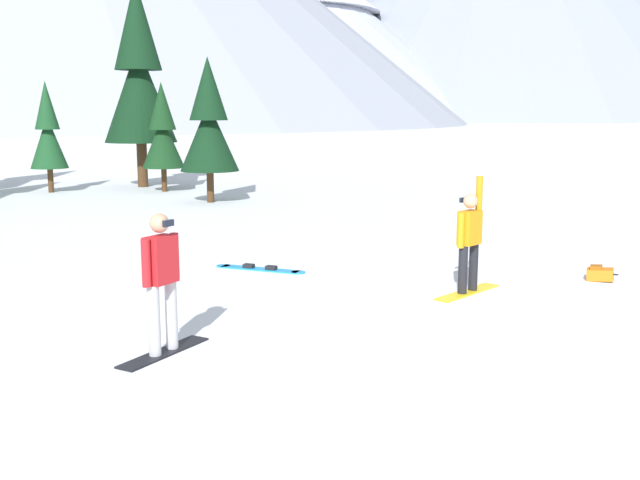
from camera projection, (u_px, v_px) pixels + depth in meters
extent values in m
plane|color=white|center=(438.00, 332.00, 10.20)|extent=(800.00, 800.00, 0.00)
cube|color=black|center=(164.00, 352.00, 9.32)|extent=(1.20, 1.23, 0.02)
cylinder|color=#B7B7BC|center=(171.00, 314.00, 9.38)|extent=(0.15, 0.15, 0.88)
cylinder|color=#B7B7BC|center=(154.00, 321.00, 9.11)|extent=(0.15, 0.15, 0.88)
cube|color=red|center=(161.00, 260.00, 9.12)|extent=(0.45, 0.45, 0.58)
cylinder|color=red|center=(175.00, 256.00, 9.34)|extent=(0.11, 0.11, 0.58)
cylinder|color=red|center=(146.00, 263.00, 8.89)|extent=(0.11, 0.11, 0.58)
sphere|color=tan|center=(159.00, 223.00, 9.04)|extent=(0.24, 0.24, 0.24)
cube|color=black|center=(168.00, 223.00, 8.97)|extent=(0.15, 0.15, 0.08)
cube|color=yellow|center=(467.00, 292.00, 12.40)|extent=(1.49, 1.08, 0.02)
cylinder|color=black|center=(463.00, 270.00, 12.22)|extent=(0.15, 0.15, 0.80)
cylinder|color=black|center=(473.00, 267.00, 12.45)|extent=(0.15, 0.15, 0.80)
cube|color=orange|center=(470.00, 228.00, 12.22)|extent=(0.47, 0.42, 0.56)
cylinder|color=orange|center=(461.00, 230.00, 12.03)|extent=(0.11, 0.11, 0.58)
cylinder|color=orange|center=(479.00, 194.00, 12.31)|extent=(0.11, 0.11, 0.60)
sphere|color=tan|center=(471.00, 201.00, 12.14)|extent=(0.24, 0.24, 0.24)
cube|color=black|center=(463.00, 200.00, 12.23)|extent=(0.17, 0.12, 0.08)
cube|color=#1E8CD8|center=(260.00, 269.00, 14.21)|extent=(1.44, 1.15, 0.02)
cylinder|color=#1E8CD8|center=(223.00, 266.00, 14.49)|extent=(0.37, 0.37, 0.02)
cylinder|color=#1E8CD8|center=(298.00, 272.00, 13.92)|extent=(0.37, 0.37, 0.02)
cube|color=black|center=(249.00, 266.00, 14.28)|extent=(0.24, 0.23, 0.07)
cube|color=black|center=(271.00, 268.00, 14.11)|extent=(0.24, 0.23, 0.07)
cube|color=orange|center=(600.00, 274.00, 13.29)|extent=(0.55, 0.53, 0.23)
cube|color=#A85613|center=(596.00, 267.00, 13.29)|extent=(0.30, 0.30, 0.07)
cylinder|color=black|center=(615.00, 275.00, 13.19)|extent=(0.11, 0.09, 0.02)
cylinder|color=#472D19|center=(210.00, 187.00, 24.52)|extent=(0.24, 0.24, 1.04)
cone|color=black|center=(209.00, 137.00, 24.24)|extent=(1.92, 1.92, 2.21)
cone|color=black|center=(208.00, 88.00, 23.98)|extent=(1.25, 1.25, 2.03)
cylinder|color=#472D19|center=(142.00, 165.00, 29.44)|extent=(0.40, 0.40, 1.76)
cone|color=black|center=(139.00, 94.00, 28.96)|extent=(2.79, 2.79, 3.74)
cone|color=black|center=(137.00, 24.00, 28.51)|extent=(1.81, 1.81, 3.43)
cylinder|color=#472D19|center=(51.00, 180.00, 27.50)|extent=(0.20, 0.20, 0.90)
cone|color=#194723|center=(48.00, 142.00, 27.26)|extent=(1.35, 1.35, 1.91)
cone|color=#194723|center=(46.00, 105.00, 27.03)|extent=(0.88, 0.88, 1.75)
cylinder|color=#472D19|center=(164.00, 180.00, 27.79)|extent=(0.20, 0.20, 0.89)
cone|color=#143819|center=(163.00, 142.00, 27.55)|extent=(1.55, 1.55, 1.89)
cone|color=#143819|center=(162.00, 106.00, 27.32)|extent=(1.01, 1.01, 1.73)
cone|color=#B2B7C6|center=(279.00, 32.00, 220.48)|extent=(133.85, 133.85, 51.83)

